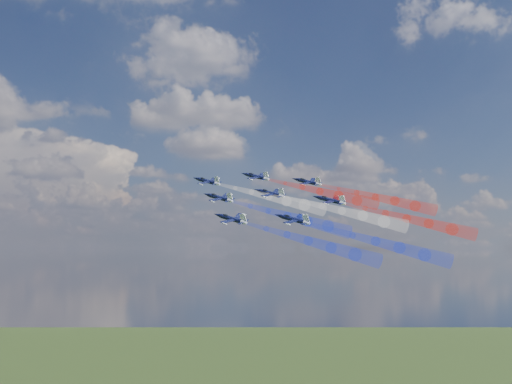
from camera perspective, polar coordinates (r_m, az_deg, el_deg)
name	(u,v)px	position (r m, az deg, el deg)	size (l,w,h in m)	color
jet_lead	(207,181)	(177.76, -4.98, 1.10)	(8.93, 11.16, 2.98)	black
trail_lead	(269,196)	(164.83, 1.30, -0.46)	(3.72, 36.60, 3.72)	white
jet_inner_left	(219,198)	(163.11, -3.76, -0.59)	(8.93, 11.16, 2.98)	black
trail_inner_left	(287,216)	(150.85, 3.21, -2.43)	(3.72, 36.60, 3.72)	#1A2FE0
jet_inner_right	(256,177)	(180.19, 0.01, 1.58)	(8.93, 11.16, 2.98)	black
trail_inner_right	(320,191)	(168.94, 6.52, 0.08)	(3.72, 36.60, 3.72)	red
jet_outer_left	(231,219)	(147.61, -2.51, -2.75)	(8.93, 11.16, 2.98)	black
trail_outer_left	(309,241)	(136.12, 5.37, -4.97)	(3.72, 36.60, 3.72)	#1A2FE0
jet_center_third	(270,193)	(164.69, 1.47, -0.14)	(8.93, 11.16, 2.98)	black
trail_center_third	(342,211)	(154.22, 8.72, -1.91)	(3.72, 36.60, 3.72)	white
jet_outer_right	(308,182)	(180.85, 5.28, 1.04)	(8.93, 11.16, 2.98)	black
trail_outer_right	(375,197)	(171.55, 12.04, -0.49)	(3.72, 36.60, 3.72)	red
jet_rear_left	(293,219)	(148.67, 3.82, -2.80)	(8.93, 11.16, 2.98)	black
trail_rear_left	(375,241)	(139.47, 12.07, -4.93)	(3.72, 36.60, 3.72)	#1A2FE0
jet_rear_right	(330,200)	(165.59, 7.57, -0.83)	(8.93, 11.16, 2.98)	black
trail_rear_right	(407,218)	(157.44, 15.09, -2.60)	(3.72, 36.60, 3.72)	red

